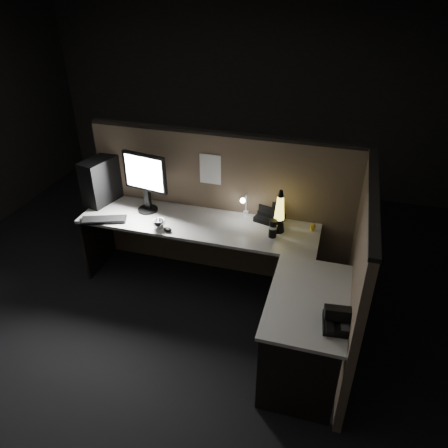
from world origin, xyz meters
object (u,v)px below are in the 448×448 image
(monitor, at_px, (145,177))
(keyboard, at_px, (104,220))
(pc_tower, at_px, (103,180))
(lava_lamp, at_px, (279,215))
(desk_phone, at_px, (341,320))

(monitor, xyz_separation_m, keyboard, (-0.32, -0.32, -0.35))
(pc_tower, relative_size, monitor, 0.78)
(keyboard, bearing_deg, lava_lamp, -10.80)
(keyboard, bearing_deg, pc_tower, 96.26)
(lava_lamp, distance_m, desk_phone, 1.26)
(desk_phone, bearing_deg, lava_lamp, 113.44)
(desk_phone, bearing_deg, pc_tower, 147.99)
(keyboard, xyz_separation_m, desk_phone, (2.26, -0.81, 0.04))
(monitor, height_order, desk_phone, monitor)
(monitor, relative_size, desk_phone, 2.23)
(keyboard, bearing_deg, monitor, 24.41)
(monitor, xyz_separation_m, lava_lamp, (1.32, -0.04, -0.19))
(lava_lamp, height_order, desk_phone, lava_lamp)
(desk_phone, bearing_deg, keyboard, 154.20)
(pc_tower, height_order, keyboard, pc_tower)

